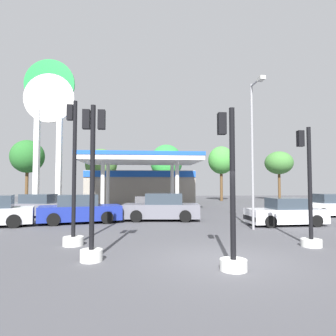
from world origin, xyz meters
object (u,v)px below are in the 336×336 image
(car_3, at_px, (80,210))
(corner_streetlamp, at_px, (254,141))
(car_5, at_px, (37,206))
(tree_3, at_px, (221,161))
(car_2, at_px, (286,213))
(traffic_signal_3, at_px, (309,208))
(tree_4, at_px, (279,163))
(car_0, at_px, (334,206))
(car_4, at_px, (162,208))
(traffic_signal_0, at_px, (231,218))
(traffic_signal_2, at_px, (73,201))
(traffic_signal_1, at_px, (92,198))
(station_pole_sign, at_px, (49,112))
(tree_2, at_px, (166,162))
(tree_0, at_px, (27,157))
(tree_1, at_px, (101,165))

(car_3, height_order, corner_streetlamp, corner_streetlamp)
(car_3, bearing_deg, car_5, 135.18)
(tree_3, bearing_deg, car_2, -96.86)
(traffic_signal_3, bearing_deg, tree_4, 66.11)
(car_0, xyz_separation_m, car_4, (-11.60, -1.01, 0.05))
(traffic_signal_0, xyz_separation_m, traffic_signal_3, (3.57, 2.53, 0.02))
(car_2, distance_m, traffic_signal_2, 10.93)
(traffic_signal_0, distance_m, tree_3, 31.22)
(car_5, bearing_deg, traffic_signal_1, -65.44)
(station_pole_sign, relative_size, car_2, 3.22)
(car_3, xyz_separation_m, traffic_signal_2, (0.97, -6.23, 0.85))
(car_3, bearing_deg, tree_4, 43.96)
(corner_streetlamp, bearing_deg, traffic_signal_3, -82.05)
(car_4, bearing_deg, tree_2, 84.19)
(traffic_signal_2, bearing_deg, tree_3, 64.38)
(car_3, relative_size, car_5, 1.05)
(car_5, relative_size, traffic_signal_0, 1.08)
(station_pole_sign, relative_size, tree_0, 1.83)
(station_pole_sign, relative_size, car_5, 2.92)
(station_pole_sign, relative_size, traffic_signal_1, 2.94)
(station_pole_sign, distance_m, traffic_signal_0, 22.78)
(tree_1, relative_size, tree_3, 0.93)
(car_3, distance_m, traffic_signal_2, 6.36)
(tree_4, bearing_deg, tree_3, -175.26)
(car_3, bearing_deg, tree_2, 71.52)
(car_2, distance_m, tree_3, 22.81)
(car_4, relative_size, tree_1, 0.72)
(car_2, distance_m, car_5, 15.39)
(tree_0, xyz_separation_m, tree_1, (8.00, 2.02, -0.73))
(car_4, relative_size, corner_streetlamp, 0.66)
(car_4, relative_size, tree_4, 0.72)
(tree_0, bearing_deg, tree_2, 5.74)
(traffic_signal_3, height_order, tree_3, tree_3)
(car_5, xyz_separation_m, corner_streetlamp, (12.16, -6.87, 3.54))
(tree_0, distance_m, tree_2, 16.07)
(tree_4, bearing_deg, traffic_signal_2, -127.35)
(tree_4, bearing_deg, tree_0, -174.64)
(car_2, xyz_separation_m, car_3, (-10.99, 1.97, 0.07))
(car_4, height_order, traffic_signal_3, traffic_signal_3)
(tree_0, relative_size, tree_2, 1.02)
(tree_1, bearing_deg, station_pole_sign, -106.54)
(car_5, height_order, traffic_signal_1, traffic_signal_1)
(car_2, height_order, traffic_signal_0, traffic_signal_0)
(car_5, relative_size, tree_4, 0.69)
(car_5, xyz_separation_m, tree_3, (17.09, 16.83, 4.47))
(traffic_signal_0, xyz_separation_m, tree_2, (0.88, 29.28, 3.58))
(traffic_signal_3, distance_m, tree_3, 28.02)
(traffic_signal_1, height_order, tree_4, tree_4)
(tree_2, distance_m, corner_streetlamp, 23.17)
(tree_1, bearing_deg, car_2, -60.49)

